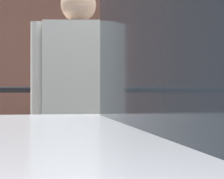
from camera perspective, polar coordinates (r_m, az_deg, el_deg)
The scene contains 4 objects.
parking_meter at distance 3.00m, azimuth 7.55°, elevation -1.28°, with size 0.16×0.17×1.43m.
pedestrian_at_meter at distance 2.99m, azimuth -4.31°, elevation -1.17°, with size 0.69×0.58×1.77m.
background_railing at distance 4.69m, azimuth 6.43°, elevation -3.54°, with size 24.06×0.06×1.12m.
backdrop_wall at distance 6.83m, azimuth 1.80°, elevation 1.96°, with size 32.00×0.50×2.99m, color brown.
Camera 1 is at (-1.18, -2.45, 1.22)m, focal length 71.55 mm.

